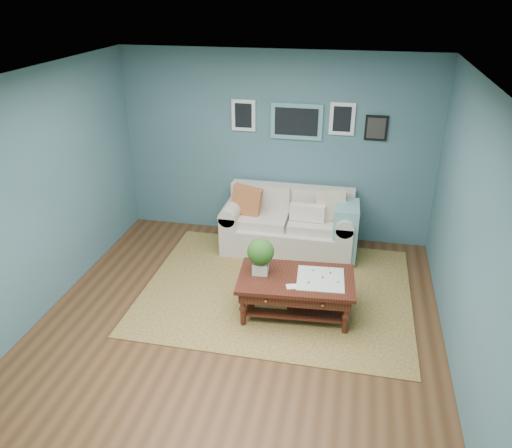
# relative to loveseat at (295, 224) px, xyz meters

# --- Properties ---
(room_shell) EXTENTS (5.00, 5.02, 2.70)m
(room_shell) POSITION_rel_loveseat_xyz_m (-0.36, -1.97, 0.97)
(room_shell) COLOR brown
(room_shell) RESTS_ON ground
(area_rug) EXTENTS (3.27, 2.62, 0.01)m
(area_rug) POSITION_rel_loveseat_xyz_m (-0.06, -1.11, -0.39)
(area_rug) COLOR brown
(area_rug) RESTS_ON ground
(loveseat) EXTENTS (1.87, 0.85, 0.96)m
(loveseat) POSITION_rel_loveseat_xyz_m (0.00, 0.00, 0.00)
(loveseat) COLOR beige
(loveseat) RESTS_ON ground
(coffee_table) EXTENTS (1.36, 0.86, 0.91)m
(coffee_table) POSITION_rel_loveseat_xyz_m (0.16, -1.55, 0.01)
(coffee_table) COLOR black
(coffee_table) RESTS_ON ground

